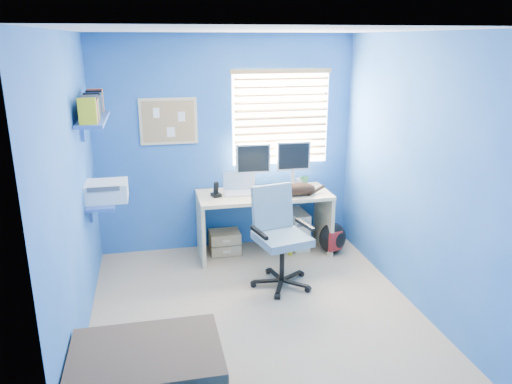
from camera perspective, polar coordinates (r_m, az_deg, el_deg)
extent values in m
cube|color=tan|center=(4.81, -0.11, -13.26)|extent=(3.00, 3.20, 0.00)
cube|color=white|center=(4.15, -0.13, 18.02)|extent=(3.00, 3.20, 0.00)
cube|color=#1A55A7|center=(5.85, -3.42, 5.41)|extent=(3.00, 0.01, 2.50)
cube|color=#1A55A7|center=(2.87, 6.66, -7.44)|extent=(3.00, 0.01, 2.50)
cube|color=#1A55A7|center=(4.28, -20.18, -0.05)|extent=(0.01, 3.20, 2.50)
cube|color=#1A55A7|center=(4.85, 17.50, 2.17)|extent=(0.01, 3.20, 2.50)
cube|color=#CCB28B|center=(5.84, 0.89, -3.59)|extent=(1.51, 0.65, 0.74)
cube|color=silver|center=(5.67, -2.02, 0.88)|extent=(0.35, 0.29, 0.22)
cube|color=silver|center=(5.80, -0.36, 2.91)|extent=(0.40, 0.14, 0.54)
cube|color=silver|center=(5.95, 4.24, 3.23)|extent=(0.40, 0.14, 0.54)
cube|color=black|center=(5.58, -4.59, 0.31)|extent=(0.12, 0.13, 0.17)
imported|color=#286E44|center=(6.05, 5.56, 1.26)|extent=(0.10, 0.09, 0.10)
cylinder|color=silver|center=(6.08, 5.13, 1.21)|extent=(0.13, 0.13, 0.07)
ellipsoid|color=black|center=(5.64, 4.87, 0.33)|extent=(0.41, 0.24, 0.14)
cube|color=beige|center=(6.09, 4.70, -4.21)|extent=(0.21, 0.45, 0.45)
cube|color=tan|center=(5.93, -3.58, -5.71)|extent=(0.35, 0.28, 0.27)
cube|color=yellow|center=(5.92, 3.93, -5.95)|extent=(0.03, 0.17, 0.24)
ellipsoid|color=black|center=(5.96, 8.73, -5.22)|extent=(0.39, 0.35, 0.38)
cube|color=brown|center=(3.67, -12.26, -20.22)|extent=(0.96, 0.68, 0.46)
cylinder|color=black|center=(5.23, 2.95, -10.27)|extent=(0.71, 0.71, 0.06)
cylinder|color=black|center=(5.13, 2.99, -7.92)|extent=(0.06, 0.06, 0.41)
cube|color=gray|center=(5.03, 3.03, -5.37)|extent=(0.58, 0.58, 0.08)
cube|color=gray|center=(5.12, 1.87, -1.69)|extent=(0.44, 0.16, 0.46)
cube|color=white|center=(5.92, 2.84, 8.51)|extent=(1.15, 0.01, 1.10)
cube|color=#C27E45|center=(5.89, 2.91, 8.46)|extent=(1.10, 0.03, 1.00)
cube|color=#CCB28B|center=(5.72, -9.96, 7.97)|extent=(0.64, 0.02, 0.52)
cube|color=tan|center=(5.71, -9.96, 7.95)|extent=(0.58, 0.01, 0.46)
cube|color=#3557AB|center=(5.07, -17.19, -1.06)|extent=(0.26, 0.55, 0.03)
cube|color=silver|center=(5.03, -16.84, 0.10)|extent=(0.42, 0.34, 0.18)
cube|color=#3557AB|center=(4.89, -18.13, 7.87)|extent=(0.24, 0.90, 0.03)
cube|color=navy|center=(4.87, -18.38, 9.31)|extent=(0.15, 0.80, 0.22)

